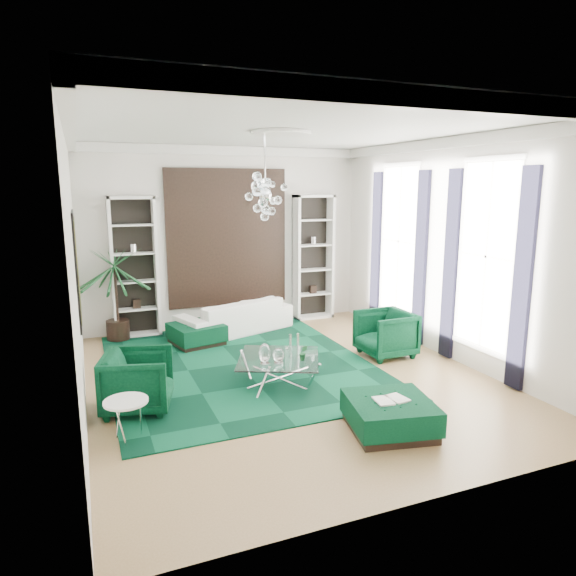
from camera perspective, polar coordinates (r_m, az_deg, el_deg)
name	(u,v)px	position (r m, az deg, el deg)	size (l,w,h in m)	color
floor	(289,378)	(8.27, 0.07, -10.00)	(6.00, 7.00, 0.02)	#A68557
ceiling	(289,128)	(7.74, 0.08, 17.36)	(6.00, 7.00, 0.02)	white
wall_back	(227,238)	(11.08, -6.82, 5.57)	(6.00, 0.02, 3.80)	silver
wall_front	(437,310)	(4.77, 16.21, -2.41)	(6.00, 0.02, 3.80)	silver
wall_left	(74,271)	(7.21, -22.66, 1.71)	(0.02, 7.00, 3.80)	silver
wall_right	(449,250)	(9.33, 17.50, 4.05)	(0.02, 7.00, 3.80)	silver
crown_molding	(289,136)	(7.73, 0.08, 16.55)	(6.00, 7.00, 0.18)	white
ceiling_medallion	(281,133)	(8.02, -0.77, 16.86)	(0.90, 0.90, 0.05)	white
tapestry	(227,238)	(11.04, -6.75, 5.54)	(2.50, 0.06, 2.80)	black
shelving_left	(135,268)	(10.60, -16.68, 2.19)	(0.90, 0.38, 2.80)	white
shelving_right	(313,257)	(11.62, 2.82, 3.41)	(0.90, 0.38, 2.80)	white
painting	(78,268)	(7.81, -22.33, 2.04)	(0.04, 1.30, 1.60)	black
window_near	(486,257)	(8.65, 21.18, 3.28)	(0.03, 1.10, 2.90)	white
curtain_near_a	(523,281)	(8.12, 24.62, 0.74)	(0.07, 0.30, 3.25)	black
curtain_near_b	(451,265)	(9.24, 17.62, 2.41)	(0.07, 0.30, 3.25)	black
window_far	(399,241)	(10.51, 12.22, 5.08)	(0.03, 1.10, 2.90)	white
curtain_far_a	(421,259)	(9.89, 14.53, 3.13)	(0.07, 0.30, 3.25)	black
curtain_far_b	(376,250)	(11.17, 9.77, 4.23)	(0.07, 0.30, 3.25)	black
rug	(239,364)	(8.86, -5.48, -8.42)	(4.20, 5.00, 0.02)	black
sofa	(235,316)	(10.65, -5.93, -3.13)	(2.39, 0.94, 0.70)	white
armchair_left	(138,381)	(7.31, -16.34, -9.89)	(0.87, 0.89, 0.81)	black
armchair_right	(386,334)	(9.33, 10.78, -5.00)	(0.87, 0.89, 0.81)	black
coffee_table	(279,370)	(7.98, -1.03, -9.13)	(1.20, 1.20, 0.41)	white
ottoman_side	(197,334)	(10.01, -10.12, -5.08)	(0.90, 0.90, 0.40)	black
ottoman_front	(390,415)	(6.66, 11.25, -13.72)	(1.00, 1.00, 0.40)	black
book	(391,399)	(6.57, 11.32, -12.02)	(0.42, 0.28, 0.03)	white
side_table	(127,421)	(6.57, -17.45, -13.93)	(0.52, 0.52, 0.50)	white
palm	(115,280)	(10.45, -18.69, 0.82)	(1.50, 1.50, 2.40)	#1A552A
chandelier	(265,195)	(7.93, -2.55, 10.26)	(0.80, 0.80, 0.72)	white
table_plant	(303,353)	(7.77, 1.72, -7.18)	(0.13, 0.11, 0.24)	#1A552A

